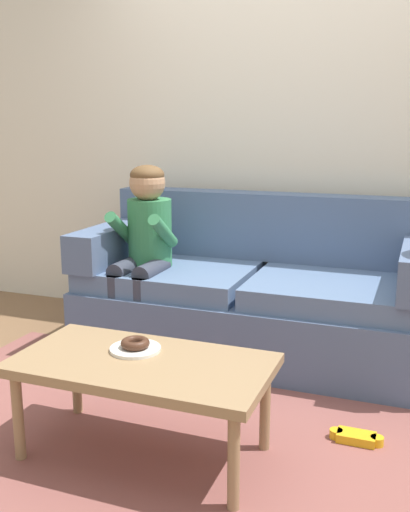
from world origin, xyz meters
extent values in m
plane|color=brown|center=(0.00, 0.00, 0.00)|extent=(10.00, 10.00, 0.00)
cube|color=silver|center=(0.00, 1.40, 1.40)|extent=(8.00, 0.10, 2.80)
cube|color=brown|center=(0.00, -0.25, 0.01)|extent=(2.97, 1.71, 0.01)
cube|color=slate|center=(-0.05, 0.80, 0.19)|extent=(2.00, 0.90, 0.38)
cube|color=slate|center=(-0.55, 0.75, 0.44)|extent=(0.96, 0.74, 0.12)
cube|color=slate|center=(0.45, 0.75, 0.44)|extent=(0.96, 0.74, 0.12)
cube|color=slate|center=(-0.05, 1.15, 0.71)|extent=(2.00, 0.20, 0.41)
cube|color=slate|center=(-0.95, 0.80, 0.61)|extent=(0.20, 0.90, 0.22)
cube|color=#937551|center=(-0.16, -0.43, 0.40)|extent=(1.02, 0.54, 0.04)
cylinder|color=#937551|center=(-0.61, -0.64, 0.19)|extent=(0.04, 0.04, 0.38)
cylinder|color=#937551|center=(0.29, -0.64, 0.19)|extent=(0.04, 0.04, 0.38)
cylinder|color=#937551|center=(-0.61, -0.22, 0.19)|extent=(0.04, 0.04, 0.38)
cylinder|color=#937551|center=(0.29, -0.22, 0.19)|extent=(0.04, 0.04, 0.38)
cylinder|color=#337A4C|center=(-0.68, 0.72, 0.70)|extent=(0.26, 0.26, 0.40)
sphere|color=tan|center=(-0.68, 0.70, 1.00)|extent=(0.21, 0.21, 0.21)
ellipsoid|color=brown|center=(-0.68, 0.70, 1.04)|extent=(0.20, 0.20, 0.12)
cylinder|color=#333847|center=(-0.76, 0.57, 0.51)|extent=(0.11, 0.30, 0.11)
cylinder|color=#333847|center=(-0.76, 0.42, 0.28)|extent=(0.09, 0.09, 0.44)
cube|color=black|center=(-0.76, 0.37, 0.03)|extent=(0.10, 0.20, 0.06)
cylinder|color=#337A4C|center=(-0.81, 0.62, 0.74)|extent=(0.07, 0.29, 0.23)
cylinder|color=#333847|center=(-0.60, 0.57, 0.51)|extent=(0.11, 0.30, 0.11)
cylinder|color=#333847|center=(-0.60, 0.42, 0.28)|extent=(0.09, 0.09, 0.44)
cube|color=black|center=(-0.60, 0.37, 0.03)|extent=(0.10, 0.20, 0.06)
cylinder|color=#337A4C|center=(-0.54, 0.62, 0.74)|extent=(0.07, 0.29, 0.23)
cylinder|color=white|center=(-0.23, -0.35, 0.43)|extent=(0.21, 0.21, 0.01)
torus|color=#422619|center=(-0.23, -0.35, 0.45)|extent=(0.17, 0.17, 0.04)
cube|color=gold|center=(0.65, -0.03, 0.03)|extent=(0.16, 0.09, 0.05)
cylinder|color=gold|center=(0.56, -0.03, 0.03)|extent=(0.06, 0.06, 0.05)
cylinder|color=gold|center=(0.73, -0.03, 0.03)|extent=(0.06, 0.06, 0.05)
camera|label=1|loc=(0.84, -2.37, 1.33)|focal=41.13mm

